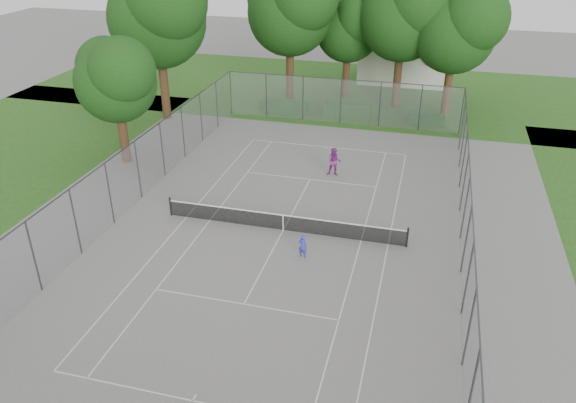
% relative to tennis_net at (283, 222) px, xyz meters
% --- Properties ---
extents(ground, '(120.00, 120.00, 0.00)m').
position_rel_tennis_net_xyz_m(ground, '(0.00, 0.00, -0.51)').
color(ground, slate).
rests_on(ground, ground).
extents(grass_far, '(60.00, 20.00, 0.00)m').
position_rel_tennis_net_xyz_m(grass_far, '(0.00, 26.00, -0.51)').
color(grass_far, '#234E16').
rests_on(grass_far, ground).
extents(court_markings, '(11.03, 23.83, 0.01)m').
position_rel_tennis_net_xyz_m(court_markings, '(0.00, 0.00, -0.50)').
color(court_markings, silver).
rests_on(court_markings, ground).
extents(tennis_net, '(12.87, 0.10, 1.10)m').
position_rel_tennis_net_xyz_m(tennis_net, '(0.00, 0.00, 0.00)').
color(tennis_net, black).
rests_on(tennis_net, ground).
extents(perimeter_fence, '(18.08, 34.08, 3.52)m').
position_rel_tennis_net_xyz_m(perimeter_fence, '(0.00, 0.00, 1.30)').
color(perimeter_fence, '#38383D').
rests_on(perimeter_fence, ground).
extents(tree_far_left, '(8.02, 7.33, 11.53)m').
position_rel_tennis_net_xyz_m(tree_far_left, '(-5.20, 21.66, 7.42)').
color(tree_far_left, '#3B2515').
rests_on(tree_far_left, ground).
extents(tree_far_midleft, '(6.34, 5.79, 9.12)m').
position_rel_tennis_net_xyz_m(tree_far_midleft, '(-0.73, 24.05, 5.75)').
color(tree_far_midleft, '#3B2515').
rests_on(tree_far_midleft, ground).
extents(tree_far_midright, '(7.94, 7.25, 11.41)m').
position_rel_tennis_net_xyz_m(tree_far_midright, '(3.88, 22.31, 7.33)').
color(tree_far_midright, '#3B2515').
rests_on(tree_far_midright, ground).
extents(tree_far_right, '(7.19, 6.56, 10.33)m').
position_rel_tennis_net_xyz_m(tree_far_right, '(7.96, 20.99, 6.59)').
color(tree_far_right, '#3B2515').
rests_on(tree_far_right, ground).
extents(tree_side_back, '(8.38, 7.65, 12.04)m').
position_rel_tennis_net_xyz_m(tree_side_back, '(-13.54, 14.63, 7.77)').
color(tree_side_back, '#3B2515').
rests_on(tree_side_back, ground).
extents(tree_side_front, '(5.84, 5.33, 8.39)m').
position_rel_tennis_net_xyz_m(tree_side_front, '(-12.41, 6.04, 5.25)').
color(tree_side_front, '#3B2515').
rests_on(tree_side_front, ground).
extents(hedge_left, '(3.91, 1.17, 0.98)m').
position_rel_tennis_net_xyz_m(hedge_left, '(-4.94, 18.45, -0.02)').
color(hedge_left, '#184315').
rests_on(hedge_left, ground).
extents(hedge_mid, '(3.72, 1.06, 1.17)m').
position_rel_tennis_net_xyz_m(hedge_mid, '(0.30, 18.52, 0.07)').
color(hedge_mid, '#184315').
rests_on(hedge_mid, ground).
extents(hedge_right, '(2.77, 1.01, 0.83)m').
position_rel_tennis_net_xyz_m(hedge_right, '(6.53, 18.44, -0.10)').
color(hedge_right, '#184315').
rests_on(hedge_right, ground).
extents(house, '(8.56, 6.63, 10.66)m').
position_rel_tennis_net_xyz_m(house, '(3.92, 31.21, 3.78)').
color(house, beige).
rests_on(house, ground).
extents(girl_player, '(0.48, 0.36, 1.22)m').
position_rel_tennis_net_xyz_m(girl_player, '(1.57, -2.18, 0.10)').
color(girl_player, '#3138B8').
rests_on(girl_player, ground).
extents(woman_player, '(0.96, 0.79, 1.82)m').
position_rel_tennis_net_xyz_m(woman_player, '(1.31, 7.42, 0.40)').
color(woman_player, '#832B80').
rests_on(woman_player, ground).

